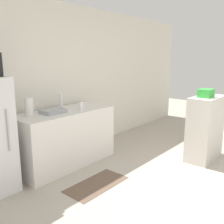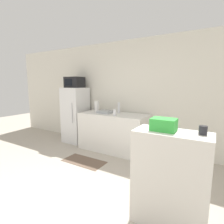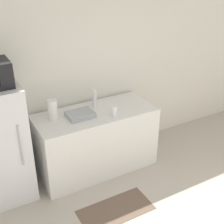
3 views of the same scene
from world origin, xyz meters
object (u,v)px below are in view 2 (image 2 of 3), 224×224
(jar, at_px, (203,130))
(paper_towel_roll, at_px, (97,106))
(basket, at_px, (164,124))
(bottle_tall, at_px, (119,108))
(microwave, at_px, (74,82))
(bottle_short, at_px, (115,113))
(refrigerator, at_px, (76,115))

(jar, xyz_separation_m, paper_towel_roll, (-2.50, 1.69, -0.10))
(basket, relative_size, jar, 2.90)
(bottle_tall, xyz_separation_m, paper_towel_roll, (-0.61, -0.05, 0.00))
(microwave, bearing_deg, bottle_tall, 5.28)
(basket, xyz_separation_m, paper_towel_roll, (-2.13, 1.73, -0.13))
(microwave, height_order, bottle_short, microwave)
(refrigerator, relative_size, bottle_short, 10.49)
(jar, height_order, paper_towel_roll, jar)
(bottle_tall, xyz_separation_m, jar, (1.89, -1.74, 0.11))
(basket, bearing_deg, bottle_tall, 130.40)
(bottle_short, relative_size, paper_towel_roll, 0.54)
(bottle_tall, distance_m, basket, 2.35)
(refrigerator, distance_m, microwave, 0.88)
(bottle_short, bearing_deg, jar, -37.46)
(bottle_short, relative_size, basket, 0.55)
(microwave, distance_m, bottle_short, 1.55)
(refrigerator, relative_size, microwave, 3.30)
(basket, height_order, paper_towel_roll, basket)
(bottle_tall, xyz_separation_m, basket, (1.52, -1.78, 0.13))
(basket, bearing_deg, microwave, 149.24)
(bottle_short, xyz_separation_m, basket, (1.42, -1.42, 0.19))
(microwave, bearing_deg, bottle_short, -10.21)
(bottle_tall, xyz_separation_m, bottle_short, (0.10, -0.37, -0.06))
(bottle_tall, height_order, bottle_short, bottle_tall)
(refrigerator, relative_size, paper_towel_roll, 5.65)
(bottle_short, height_order, basket, basket)
(microwave, relative_size, paper_towel_roll, 1.71)
(bottle_short, distance_m, basket, 2.02)
(refrigerator, distance_m, paper_towel_roll, 0.73)
(microwave, xyz_separation_m, bottle_tall, (1.28, 0.12, -0.61))
(bottle_tall, height_order, basket, basket)
(refrigerator, distance_m, bottle_tall, 1.31)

